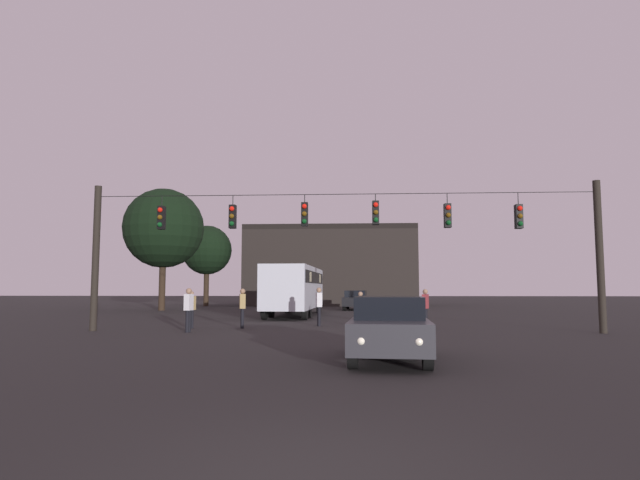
# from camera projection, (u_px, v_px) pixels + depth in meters

# --- Properties ---
(ground_plane) EXTENTS (168.00, 168.00, 0.00)m
(ground_plane) POSITION_uv_depth(u_px,v_px,m) (344.00, 319.00, 29.08)
(ground_plane) COLOR black
(ground_plane) RESTS_ON ground
(overhead_signal_span) EXTENTS (20.29, 0.44, 5.92)m
(overhead_signal_span) POSITION_uv_depth(u_px,v_px,m) (340.00, 240.00, 21.01)
(overhead_signal_span) COLOR black
(overhead_signal_span) RESTS_ON ground
(city_bus) EXTENTS (2.89, 11.08, 3.00)m
(city_bus) POSITION_uv_depth(u_px,v_px,m) (295.00, 286.00, 32.99)
(city_bus) COLOR #B7BCC6
(city_bus) RESTS_ON ground
(car_near_right) EXTENTS (2.09, 4.43, 1.52)m
(car_near_right) POSITION_uv_depth(u_px,v_px,m) (389.00, 327.00, 12.69)
(car_near_right) COLOR #2D2D33
(car_near_right) RESTS_ON ground
(car_far_left) EXTENTS (2.20, 4.46, 1.52)m
(car_far_left) POSITION_uv_depth(u_px,v_px,m) (356.00, 300.00, 41.65)
(car_far_left) COLOR black
(car_far_left) RESTS_ON ground
(pedestrian_crossing_left) EXTENTS (0.34, 0.42, 1.56)m
(pedestrian_crossing_left) POSITION_uv_depth(u_px,v_px,m) (361.00, 307.00, 23.90)
(pedestrian_crossing_left) COLOR black
(pedestrian_crossing_left) RESTS_ON ground
(pedestrian_crossing_center) EXTENTS (0.33, 0.41, 1.70)m
(pedestrian_crossing_center) POSITION_uv_depth(u_px,v_px,m) (242.00, 306.00, 22.71)
(pedestrian_crossing_center) COLOR black
(pedestrian_crossing_center) RESTS_ON ground
(pedestrian_crossing_right) EXTENTS (0.35, 0.42, 1.59)m
(pedestrian_crossing_right) POSITION_uv_depth(u_px,v_px,m) (191.00, 307.00, 22.61)
(pedestrian_crossing_right) COLOR black
(pedestrian_crossing_right) RESTS_ON ground
(pedestrian_near_bus) EXTENTS (0.31, 0.40, 1.72)m
(pedestrian_near_bus) POSITION_uv_depth(u_px,v_px,m) (189.00, 307.00, 20.66)
(pedestrian_near_bus) COLOR black
(pedestrian_near_bus) RESTS_ON ground
(pedestrian_trailing) EXTENTS (0.32, 0.40, 1.75)m
(pedestrian_trailing) POSITION_uv_depth(u_px,v_px,m) (319.00, 304.00, 24.02)
(pedestrian_trailing) COLOR black
(pedestrian_trailing) RESTS_ON ground
(pedestrian_far_side) EXTENTS (0.34, 0.42, 1.67)m
(pedestrian_far_side) POSITION_uv_depth(u_px,v_px,m) (425.00, 306.00, 23.11)
(pedestrian_far_side) COLOR black
(pedestrian_far_side) RESTS_ON ground
(corner_building) EXTENTS (16.61, 10.06, 7.77)m
(corner_building) POSITION_uv_depth(u_px,v_px,m) (331.00, 267.00, 54.36)
(corner_building) COLOR black
(corner_building) RESTS_ON ground
(tree_left_silhouette) EXTENTS (6.17, 6.17, 9.44)m
(tree_left_silhouette) POSITION_uv_depth(u_px,v_px,m) (164.00, 228.00, 41.04)
(tree_left_silhouette) COLOR #2D2116
(tree_left_silhouette) RESTS_ON ground
(tree_behind_building) EXTENTS (4.75, 4.75, 7.75)m
(tree_behind_building) POSITION_uv_depth(u_px,v_px,m) (207.00, 250.00, 51.05)
(tree_behind_building) COLOR #2D2116
(tree_behind_building) RESTS_ON ground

